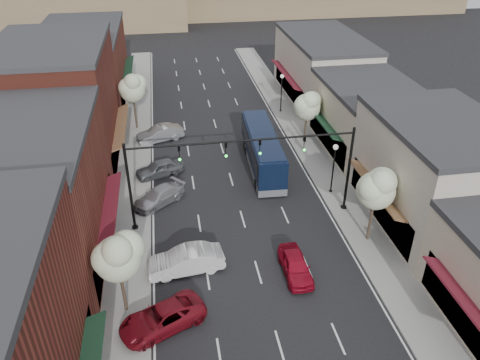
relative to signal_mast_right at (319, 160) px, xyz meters
name	(u,v)px	position (x,y,z in m)	size (l,w,h in m)	color
ground	(265,294)	(-5.62, -8.00, -4.62)	(160.00, 160.00, 0.00)	black
sidewalk_left	(134,162)	(-14.02, 10.50, -4.55)	(2.80, 73.00, 0.15)	gray
sidewalk_right	(309,148)	(2.78, 10.50, -4.55)	(2.80, 73.00, 0.15)	gray
curb_left	(149,160)	(-12.62, 10.50, -4.55)	(0.25, 73.00, 0.17)	gray
curb_right	(296,149)	(1.38, 10.50, -4.55)	(0.25, 73.00, 0.17)	gray
bldg_left_midnear	(26,199)	(-19.85, -2.00, 0.03)	(10.14, 14.10, 9.40)	brown
bldg_left_midfar	(60,105)	(-19.86, 12.00, 0.78)	(10.14, 14.10, 10.90)	maroon
bldg_left_far	(84,65)	(-19.84, 28.00, -0.46)	(10.14, 18.10, 8.40)	brown
bldg_right_midnear	(435,173)	(8.10, -2.00, -0.72)	(9.14, 12.10, 7.90)	beige
bldg_right_midfar	(367,117)	(8.08, 10.00, -1.46)	(9.14, 12.10, 6.40)	#BFAE98
bldg_right_far	(322,68)	(8.09, 24.00, -0.96)	(9.14, 16.10, 7.40)	beige
hill_near	(52,4)	(-30.62, 70.00, -0.62)	(50.00, 20.00, 8.00)	#7A6647
signal_mast_right	(319,160)	(0.00, 0.00, 0.00)	(8.22, 0.46, 7.00)	black
signal_mast_left	(163,172)	(-11.24, 0.00, 0.00)	(8.22, 0.46, 7.00)	black
tree_right_near	(377,187)	(2.73, -4.05, -0.17)	(2.85, 2.65, 5.95)	#47382B
tree_right_far	(308,105)	(2.73, 11.95, -0.63)	(2.85, 2.65, 5.43)	#47382B
tree_left_near	(118,256)	(-13.87, -8.05, -0.40)	(2.85, 2.65, 5.69)	#47382B
tree_left_far	(132,87)	(-13.87, 17.95, -0.02)	(2.85, 2.65, 6.13)	#47382B
lamp_post_near	(334,161)	(2.18, 2.50, -1.62)	(0.44, 0.44, 4.44)	black
lamp_post_far	(282,87)	(2.18, 20.00, -1.62)	(0.44, 0.44, 4.44)	black
coach_bus	(262,149)	(-2.51, 7.82, -2.87)	(2.84, 11.01, 3.34)	black
red_hatchback	(295,265)	(-3.31, -6.52, -3.93)	(1.64, 4.08, 1.39)	maroon
parked_car_a	(162,318)	(-11.82, -9.55, -3.94)	(2.25, 4.89, 1.36)	maroon
parked_car_b	(186,261)	(-10.21, -5.05, -3.81)	(1.72, 4.94, 1.63)	silver
parked_car_c	(159,197)	(-11.82, 3.19, -3.96)	(1.84, 4.53, 1.31)	#9FA0A5
parked_car_d	(160,168)	(-11.67, 7.69, -3.91)	(1.69, 4.19, 1.43)	#585B5F
parked_car_e	(160,134)	(-11.52, 14.73, -3.86)	(1.62, 4.65, 1.53)	#9F9FA4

